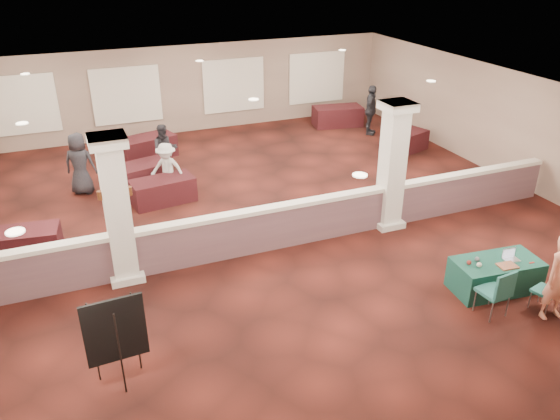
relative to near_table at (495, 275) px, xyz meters
name	(u,v)px	position (x,y,z in m)	size (l,w,h in m)	color
ground	(256,220)	(-3.50, 4.80, -0.34)	(16.00, 16.00, 0.00)	#441711
wall_back	(182,90)	(-3.50, 12.80, 1.26)	(16.00, 0.04, 3.20)	#816659
wall_front	(471,377)	(-3.50, -3.20, 1.26)	(16.00, 0.04, 3.20)	#816659
wall_right	(509,126)	(4.50, 4.80, 1.26)	(0.04, 16.00, 3.20)	#816659
ceiling	(254,99)	(-3.50, 4.80, 2.86)	(16.00, 16.00, 0.02)	white
partition_wall	(278,226)	(-3.50, 3.30, 0.23)	(15.60, 0.28, 1.10)	brown
column_left	(117,209)	(-7.00, 3.30, 1.30)	(0.72, 0.72, 3.20)	silver
column_right	(392,165)	(-0.50, 3.30, 1.30)	(0.72, 0.72, 3.20)	silver
sconce_left	(100,195)	(-7.28, 3.30, 1.66)	(0.12, 0.12, 0.18)	brown
sconce_right	(129,191)	(-6.72, 3.30, 1.66)	(0.12, 0.12, 0.18)	brown
near_table	(495,275)	(0.00, 0.00, 0.00)	(1.77, 0.88, 0.68)	#0E3529
conf_chair_main	(550,290)	(0.42, -0.99, 0.16)	(0.51, 0.51, 0.84)	#1F5C4F
conf_chair_side	(498,290)	(-0.63, -0.73, 0.27)	(0.56, 0.56, 1.02)	#1F5C4F
easel_board	(115,331)	(-7.50, 0.15, 0.70)	(0.96, 0.50, 1.63)	black
woman	(559,278)	(0.39, -1.14, 0.52)	(0.62, 0.41, 1.71)	#E37B62
far_table_front_left	(23,243)	(-9.04, 5.10, -0.01)	(1.64, 0.82, 0.67)	black
far_table_front_center	(163,191)	(-5.50, 6.82, 0.00)	(1.69, 0.85, 0.69)	black
far_table_front_right	(404,142)	(3.00, 7.80, 0.00)	(1.67, 0.83, 0.68)	black
far_table_back_left	(138,177)	(-6.00, 8.00, 0.03)	(1.81, 0.90, 0.73)	black
far_table_back_center	(147,147)	(-5.30, 10.46, 0.03)	(1.82, 0.91, 0.74)	black
far_table_back_right	(337,116)	(2.24, 11.30, 0.04)	(1.86, 0.93, 0.76)	black
attendee_a	(165,150)	(-5.00, 8.80, 0.46)	(0.76, 0.42, 1.59)	black
attendee_b	(167,170)	(-5.26, 7.23, 0.43)	(0.99, 0.45, 1.55)	beige
attendee_c	(371,110)	(2.86, 9.89, 0.58)	(1.08, 0.51, 1.84)	black
attendee_d	(80,164)	(-7.50, 8.30, 0.55)	(0.88, 0.48, 1.78)	black
laptop_base	(511,260)	(0.27, -0.07, 0.35)	(0.31, 0.21, 0.02)	silver
laptop_screen	(509,252)	(0.28, 0.03, 0.46)	(0.31, 0.01, 0.20)	silver
screen_glow	(509,253)	(0.28, 0.03, 0.44)	(0.28, 0.00, 0.18)	silver
knitting	(507,266)	(0.02, -0.24, 0.35)	(0.37, 0.28, 0.03)	#AE4B1B
yarn_cream	(479,265)	(-0.52, -0.04, 0.39)	(0.10, 0.10, 0.10)	beige
yarn_red	(469,262)	(-0.64, 0.11, 0.39)	(0.09, 0.09, 0.09)	maroon
yarn_grey	(477,259)	(-0.40, 0.15, 0.39)	(0.10, 0.10, 0.10)	#4B4B50
scissors	(532,263)	(0.57, -0.32, 0.34)	(0.11, 0.03, 0.01)	#B61713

